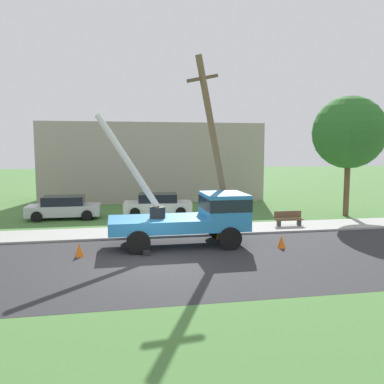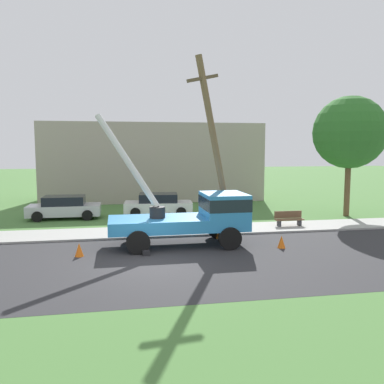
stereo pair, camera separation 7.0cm
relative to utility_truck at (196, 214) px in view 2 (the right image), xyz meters
name	(u,v)px [view 2 (the right image)]	position (x,y,z in m)	size (l,w,h in m)	color
ground_plane	(138,213)	(-2.26, 9.30, -1.41)	(120.00, 120.00, 0.00)	#477538
road_asphalt	(152,263)	(-2.26, -2.70, -1.40)	(80.00, 8.57, 0.01)	#2B2B2D
sidewalk_strip	(143,232)	(-2.26, 2.92, -1.36)	(80.00, 2.67, 0.10)	#9E9E99
utility_truck	(196,214)	(0.00, 0.00, 0.00)	(6.78, 3.20, 5.98)	#2D84C6
leaning_utility_pole	(215,146)	(1.24, 1.62, 3.12)	(2.74, 1.48, 8.82)	brown
traffic_cone_ahead	(281,242)	(3.59, -1.32, -1.13)	(0.36, 0.36, 0.56)	orange
traffic_cone_behind	(79,250)	(-5.10, -1.16, -1.13)	(0.36, 0.36, 0.56)	orange
traffic_cone_curbside	(219,233)	(1.33, 0.98, -1.13)	(0.36, 0.36, 0.56)	orange
parked_sedan_silver	(64,207)	(-6.85, 8.04, -0.70)	(4.41, 2.04, 1.42)	#B7B7BF
parked_sedan_white	(158,204)	(-0.95, 8.36, -0.70)	(4.56, 2.30, 1.42)	silver
park_bench	(289,219)	(5.83, 2.98, -0.95)	(1.60, 0.45, 0.90)	brown
roadside_tree_far	(350,133)	(11.05, 5.82, 3.96)	(4.60, 4.60, 7.69)	brown
lowrise_building_backdrop	(153,162)	(-0.58, 16.88, 1.79)	(18.00, 6.00, 6.40)	#A5998C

